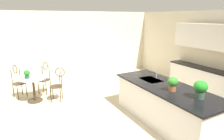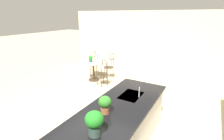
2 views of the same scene
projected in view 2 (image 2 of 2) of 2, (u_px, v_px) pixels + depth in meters
name	position (u px, v px, depth m)	size (l,w,h in m)	color
ground_plane	(93.00, 126.00, 4.10)	(40.00, 40.00, 0.00)	beige
wall_left_window	(152.00, 44.00, 7.18)	(0.12, 7.80, 2.70)	beige
kitchen_island	(118.00, 128.00, 3.30)	(2.80, 1.06, 0.92)	white
bistro_table	(94.00, 70.00, 6.83)	(0.80, 0.80, 0.74)	#3D2D1E
chair_near_window	(94.00, 62.00, 7.46)	(0.52, 0.50, 1.04)	#3D2D1E
chair_by_island	(110.00, 65.00, 7.06)	(0.54, 0.54, 1.04)	#3D2D1E
chair_toward_desk	(103.00, 71.00, 6.23)	(0.50, 0.52, 1.04)	#3D2D1E
sink_faucet	(139.00, 92.00, 3.49)	(0.02, 0.02, 0.22)	#B2B5BA
potted_plant_on_table	(91.00, 58.00, 6.78)	(0.18, 0.18, 0.25)	#385147
potted_plant_counter_far	(94.00, 122.00, 2.36)	(0.26, 0.26, 0.37)	#385147
potted_plant_counter_near	(105.00, 104.00, 2.91)	(0.22, 0.22, 0.32)	#9E603D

